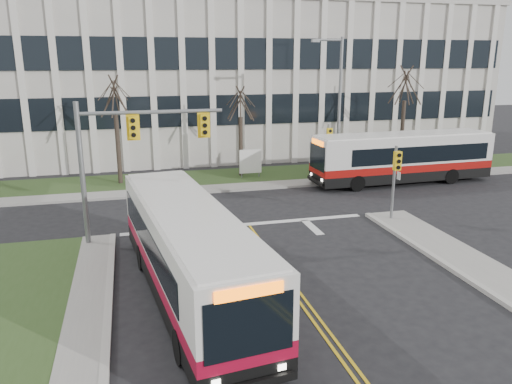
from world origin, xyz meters
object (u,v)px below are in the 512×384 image
object	(u,v)px
streetlight	(337,101)
directory_sign	(250,162)
bus_cross	(402,159)
bus_main	(189,254)

from	to	relation	value
streetlight	directory_sign	bearing A→B (deg)	166.77
directory_sign	streetlight	bearing A→B (deg)	-13.23
bus_cross	streetlight	bearing A→B (deg)	-122.39
streetlight	directory_sign	world-z (taller)	streetlight
directory_sign	bus_main	distance (m)	17.37
streetlight	directory_sign	distance (m)	6.96
streetlight	directory_sign	xyz separation A→B (m)	(-5.53, 1.30, -4.02)
directory_sign	bus_cross	xyz separation A→B (m)	(9.27, -3.50, 0.41)
directory_sign	bus_main	bearing A→B (deg)	-110.62
bus_cross	directory_sign	bearing A→B (deg)	-112.59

